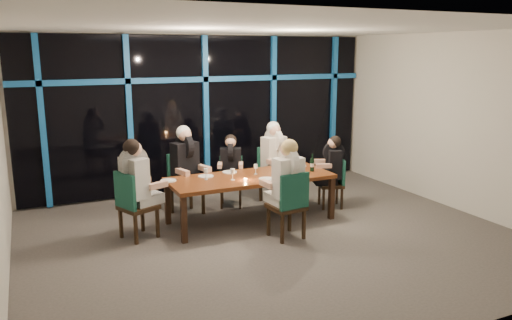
{
  "coord_description": "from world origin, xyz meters",
  "views": [
    {
      "loc": [
        -3.14,
        -6.16,
        2.69
      ],
      "look_at": [
        0.0,
        0.6,
        1.05
      ],
      "focal_mm": 35.0,
      "sensor_mm": 36.0,
      "label": 1
    }
  ],
  "objects_px": {
    "dining_table": "(251,180)",
    "chair_end_right": "(335,180)",
    "chair_far_mid": "(231,178)",
    "diner_end_left": "(136,174)",
    "chair_far_left": "(184,180)",
    "diner_far_right": "(275,150)",
    "diner_end_right": "(332,161)",
    "diner_near_mid": "(287,174)",
    "chair_end_left": "(133,202)",
    "chair_far_right": "(272,171)",
    "chair_near_mid": "(290,202)",
    "diner_far_mid": "(231,160)",
    "diner_far_left": "(186,157)",
    "wine_bottle": "(312,165)",
    "water_pitcher": "(297,168)"
  },
  "relations": [
    {
      "from": "chair_far_right",
      "to": "diner_far_mid",
      "type": "height_order",
      "value": "diner_far_mid"
    },
    {
      "from": "chair_end_right",
      "to": "diner_far_left",
      "type": "xyz_separation_m",
      "value": [
        -2.45,
        0.73,
        0.49
      ]
    },
    {
      "from": "chair_far_mid",
      "to": "wine_bottle",
      "type": "bearing_deg",
      "value": -23.3
    },
    {
      "from": "diner_near_mid",
      "to": "diner_end_right",
      "type": "bearing_deg",
      "value": -150.62
    },
    {
      "from": "diner_end_right",
      "to": "chair_near_mid",
      "type": "bearing_deg",
      "value": -34.39
    },
    {
      "from": "diner_near_mid",
      "to": "wine_bottle",
      "type": "xyz_separation_m",
      "value": [
        0.86,
        0.72,
        -0.1
      ]
    },
    {
      "from": "chair_end_left",
      "to": "chair_near_mid",
      "type": "distance_m",
      "value": 2.26
    },
    {
      "from": "chair_far_mid",
      "to": "chair_end_right",
      "type": "relative_size",
      "value": 1.01
    },
    {
      "from": "diner_far_left",
      "to": "diner_far_right",
      "type": "distance_m",
      "value": 1.64
    },
    {
      "from": "diner_end_right",
      "to": "diner_near_mid",
      "type": "height_order",
      "value": "diner_near_mid"
    },
    {
      "from": "diner_end_left",
      "to": "diner_near_mid",
      "type": "distance_m",
      "value": 2.16
    },
    {
      "from": "diner_end_right",
      "to": "water_pitcher",
      "type": "relative_size",
      "value": 4.16
    },
    {
      "from": "chair_end_right",
      "to": "diner_far_right",
      "type": "xyz_separation_m",
      "value": [
        -0.81,
        0.72,
        0.47
      ]
    },
    {
      "from": "chair_end_right",
      "to": "wine_bottle",
      "type": "distance_m",
      "value": 0.75
    },
    {
      "from": "chair_far_right",
      "to": "diner_end_left",
      "type": "distance_m",
      "value": 2.76
    },
    {
      "from": "chair_far_mid",
      "to": "chair_end_left",
      "type": "height_order",
      "value": "chair_end_left"
    },
    {
      "from": "chair_far_right",
      "to": "chair_end_left",
      "type": "relative_size",
      "value": 0.99
    },
    {
      "from": "diner_far_mid",
      "to": "chair_far_left",
      "type": "bearing_deg",
      "value": -157.02
    },
    {
      "from": "chair_end_left",
      "to": "wine_bottle",
      "type": "distance_m",
      "value": 2.92
    },
    {
      "from": "chair_far_left",
      "to": "diner_far_left",
      "type": "xyz_separation_m",
      "value": [
        0.02,
        -0.08,
        0.4
      ]
    },
    {
      "from": "chair_far_right",
      "to": "diner_end_right",
      "type": "relative_size",
      "value": 1.19
    },
    {
      "from": "dining_table",
      "to": "chair_end_left",
      "type": "bearing_deg",
      "value": -179.93
    },
    {
      "from": "diner_far_mid",
      "to": "diner_end_right",
      "type": "xyz_separation_m",
      "value": [
        1.56,
        -0.78,
        -0.01
      ]
    },
    {
      "from": "dining_table",
      "to": "diner_far_left",
      "type": "relative_size",
      "value": 2.62
    },
    {
      "from": "dining_table",
      "to": "chair_end_right",
      "type": "height_order",
      "value": "chair_end_right"
    },
    {
      "from": "chair_far_left",
      "to": "diner_far_right",
      "type": "xyz_separation_m",
      "value": [
        1.66,
        -0.09,
        0.38
      ]
    },
    {
      "from": "chair_near_mid",
      "to": "diner_far_mid",
      "type": "bearing_deg",
      "value": -89.61
    },
    {
      "from": "diner_end_right",
      "to": "water_pitcher",
      "type": "xyz_separation_m",
      "value": [
        -0.85,
        -0.3,
        0.02
      ]
    },
    {
      "from": "diner_far_right",
      "to": "diner_far_mid",
      "type": "bearing_deg",
      "value": 162.12
    },
    {
      "from": "diner_far_right",
      "to": "wine_bottle",
      "type": "bearing_deg",
      "value": -89.62
    },
    {
      "from": "chair_far_left",
      "to": "diner_near_mid",
      "type": "relative_size",
      "value": 1.04
    },
    {
      "from": "chair_near_mid",
      "to": "dining_table",
      "type": "bearing_deg",
      "value": -83.78
    },
    {
      "from": "chair_far_mid",
      "to": "wine_bottle",
      "type": "distance_m",
      "value": 1.52
    },
    {
      "from": "dining_table",
      "to": "chair_far_right",
      "type": "xyz_separation_m",
      "value": [
        0.82,
        0.88,
        -0.13
      ]
    },
    {
      "from": "chair_far_left",
      "to": "diner_near_mid",
      "type": "distance_m",
      "value": 2.06
    },
    {
      "from": "dining_table",
      "to": "chair_near_mid",
      "type": "bearing_deg",
      "value": -78.7
    },
    {
      "from": "diner_far_mid",
      "to": "wine_bottle",
      "type": "relative_size",
      "value": 2.87
    },
    {
      "from": "chair_near_mid",
      "to": "chair_far_mid",
      "type": "bearing_deg",
      "value": -90.7
    },
    {
      "from": "diner_far_right",
      "to": "chair_near_mid",
      "type": "bearing_deg",
      "value": -122.67
    },
    {
      "from": "water_pitcher",
      "to": "chair_end_right",
      "type": "bearing_deg",
      "value": 17.8
    },
    {
      "from": "chair_far_mid",
      "to": "chair_far_right",
      "type": "xyz_separation_m",
      "value": [
        0.77,
        -0.07,
        0.07
      ]
    },
    {
      "from": "chair_far_left",
      "to": "diner_far_left",
      "type": "relative_size",
      "value": 1.03
    },
    {
      "from": "chair_end_left",
      "to": "diner_end_left",
      "type": "xyz_separation_m",
      "value": [
        0.08,
        0.03,
        0.4
      ]
    },
    {
      "from": "diner_end_right",
      "to": "diner_near_mid",
      "type": "relative_size",
      "value": 0.86
    },
    {
      "from": "chair_end_left",
      "to": "diner_end_right",
      "type": "relative_size",
      "value": 1.2
    },
    {
      "from": "chair_far_mid",
      "to": "diner_end_left",
      "type": "height_order",
      "value": "diner_end_left"
    },
    {
      "from": "chair_far_mid",
      "to": "chair_far_right",
      "type": "bearing_deg",
      "value": 19.0
    },
    {
      "from": "chair_far_mid",
      "to": "diner_near_mid",
      "type": "distance_m",
      "value": 1.87
    },
    {
      "from": "chair_end_right",
      "to": "diner_far_right",
      "type": "bearing_deg",
      "value": -112.78
    },
    {
      "from": "diner_far_mid",
      "to": "diner_near_mid",
      "type": "bearing_deg",
      "value": -60.65
    }
  ]
}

